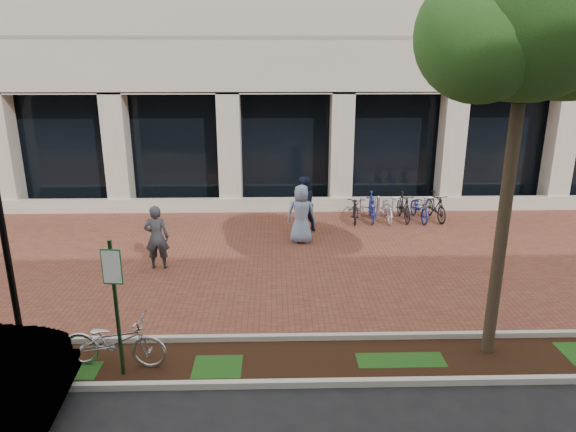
{
  "coord_description": "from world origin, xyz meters",
  "views": [
    {
      "loc": [
        -0.39,
        -13.43,
        5.26
      ],
      "look_at": [
        -0.06,
        -0.8,
        1.43
      ],
      "focal_mm": 32.0,
      "sensor_mm": 36.0,
      "label": 1
    }
  ],
  "objects_px": {
    "parking_sign": "(115,292)",
    "pedestrian_mid": "(303,204)",
    "pedestrian_left": "(157,237)",
    "pedestrian_right": "(301,214)",
    "bollard": "(378,208)",
    "locked_bicycle": "(114,341)",
    "bike_rack_cluster": "(395,207)",
    "street_tree": "(533,12)",
    "lamppost": "(1,218)"
  },
  "relations": [
    {
      "from": "pedestrian_right",
      "to": "street_tree",
      "type": "bearing_deg",
      "value": 125.75
    },
    {
      "from": "street_tree",
      "to": "pedestrian_right",
      "type": "distance_m",
      "value": 8.62
    },
    {
      "from": "parking_sign",
      "to": "pedestrian_mid",
      "type": "bearing_deg",
      "value": 71.49
    },
    {
      "from": "parking_sign",
      "to": "street_tree",
      "type": "relative_size",
      "value": 0.32
    },
    {
      "from": "bollard",
      "to": "pedestrian_right",
      "type": "bearing_deg",
      "value": -141.92
    },
    {
      "from": "pedestrian_mid",
      "to": "pedestrian_right",
      "type": "distance_m",
      "value": 1.03
    },
    {
      "from": "lamppost",
      "to": "locked_bicycle",
      "type": "bearing_deg",
      "value": -18.96
    },
    {
      "from": "parking_sign",
      "to": "locked_bicycle",
      "type": "bearing_deg",
      "value": 129.33
    },
    {
      "from": "pedestrian_mid",
      "to": "bike_rack_cluster",
      "type": "xyz_separation_m",
      "value": [
        3.21,
        1.12,
        -0.44
      ]
    },
    {
      "from": "pedestrian_left",
      "to": "lamppost",
      "type": "bearing_deg",
      "value": 62.56
    },
    {
      "from": "lamppost",
      "to": "street_tree",
      "type": "height_order",
      "value": "street_tree"
    },
    {
      "from": "parking_sign",
      "to": "street_tree",
      "type": "height_order",
      "value": "street_tree"
    },
    {
      "from": "locked_bicycle",
      "to": "pedestrian_right",
      "type": "bearing_deg",
      "value": -23.58
    },
    {
      "from": "pedestrian_left",
      "to": "bollard",
      "type": "bearing_deg",
      "value": -150.91
    },
    {
      "from": "parking_sign",
      "to": "locked_bicycle",
      "type": "relative_size",
      "value": 1.32
    },
    {
      "from": "pedestrian_right",
      "to": "bike_rack_cluster",
      "type": "xyz_separation_m",
      "value": [
        3.32,
        2.15,
        -0.43
      ]
    },
    {
      "from": "locked_bicycle",
      "to": "pedestrian_right",
      "type": "distance_m",
      "value": 7.43
    },
    {
      "from": "pedestrian_right",
      "to": "bollard",
      "type": "xyz_separation_m",
      "value": [
        2.73,
        2.14,
        -0.44
      ]
    },
    {
      "from": "pedestrian_left",
      "to": "parking_sign",
      "type": "bearing_deg",
      "value": 92.34
    },
    {
      "from": "pedestrian_left",
      "to": "pedestrian_right",
      "type": "relative_size",
      "value": 0.97
    },
    {
      "from": "locked_bicycle",
      "to": "bollard",
      "type": "height_order",
      "value": "locked_bicycle"
    },
    {
      "from": "lamppost",
      "to": "street_tree",
      "type": "distance_m",
      "value": 9.54
    },
    {
      "from": "bollard",
      "to": "pedestrian_left",
      "type": "bearing_deg",
      "value": -148.37
    },
    {
      "from": "pedestrian_left",
      "to": "locked_bicycle",
      "type": "bearing_deg",
      "value": 90.2
    },
    {
      "from": "locked_bicycle",
      "to": "bike_rack_cluster",
      "type": "distance_m",
      "value": 11.07
    },
    {
      "from": "lamppost",
      "to": "pedestrian_left",
      "type": "distance_m",
      "value": 4.58
    },
    {
      "from": "lamppost",
      "to": "pedestrian_left",
      "type": "height_order",
      "value": "lamppost"
    },
    {
      "from": "parking_sign",
      "to": "locked_bicycle",
      "type": "xyz_separation_m",
      "value": [
        -0.2,
        0.3,
        -1.09
      ]
    },
    {
      "from": "lamppost",
      "to": "pedestrian_mid",
      "type": "height_order",
      "value": "lamppost"
    },
    {
      "from": "bike_rack_cluster",
      "to": "bollard",
      "type": "bearing_deg",
      "value": -177.83
    },
    {
      "from": "parking_sign",
      "to": "pedestrian_right",
      "type": "distance_m",
      "value": 7.62
    },
    {
      "from": "pedestrian_left",
      "to": "pedestrian_right",
      "type": "xyz_separation_m",
      "value": [
        3.86,
        1.92,
        0.03
      ]
    },
    {
      "from": "parking_sign",
      "to": "pedestrian_left",
      "type": "distance_m",
      "value": 4.91
    },
    {
      "from": "parking_sign",
      "to": "bike_rack_cluster",
      "type": "bearing_deg",
      "value": 58.8
    },
    {
      "from": "locked_bicycle",
      "to": "street_tree",
      "type": "bearing_deg",
      "value": -81.46
    },
    {
      "from": "bike_rack_cluster",
      "to": "pedestrian_right",
      "type": "bearing_deg",
      "value": -145.49
    },
    {
      "from": "pedestrian_right",
      "to": "bike_rack_cluster",
      "type": "height_order",
      "value": "pedestrian_right"
    },
    {
      "from": "pedestrian_left",
      "to": "pedestrian_right",
      "type": "height_order",
      "value": "pedestrian_right"
    },
    {
      "from": "pedestrian_mid",
      "to": "bollard",
      "type": "bearing_deg",
      "value": 171.29
    },
    {
      "from": "pedestrian_mid",
      "to": "bollard",
      "type": "height_order",
      "value": "pedestrian_mid"
    },
    {
      "from": "locked_bicycle",
      "to": "pedestrian_right",
      "type": "xyz_separation_m",
      "value": [
        3.65,
        6.46,
        0.39
      ]
    },
    {
      "from": "pedestrian_left",
      "to": "bollard",
      "type": "height_order",
      "value": "pedestrian_left"
    },
    {
      "from": "bike_rack_cluster",
      "to": "lamppost",
      "type": "bearing_deg",
      "value": -136.95
    },
    {
      "from": "pedestrian_right",
      "to": "bollard",
      "type": "bearing_deg",
      "value": -134.14
    },
    {
      "from": "pedestrian_mid",
      "to": "bike_rack_cluster",
      "type": "bearing_deg",
      "value": 167.52
    },
    {
      "from": "pedestrian_mid",
      "to": "parking_sign",
      "type": "bearing_deg",
      "value": 33.71
    },
    {
      "from": "street_tree",
      "to": "bollard",
      "type": "xyz_separation_m",
      "value": [
        -0.53,
        8.28,
        -5.54
      ]
    },
    {
      "from": "street_tree",
      "to": "pedestrian_left",
      "type": "xyz_separation_m",
      "value": [
        -7.12,
        4.22,
        -5.13
      ]
    },
    {
      "from": "parking_sign",
      "to": "bollard",
      "type": "bearing_deg",
      "value": 61.25
    },
    {
      "from": "lamppost",
      "to": "bollard",
      "type": "bearing_deg",
      "value": 43.34
    }
  ]
}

